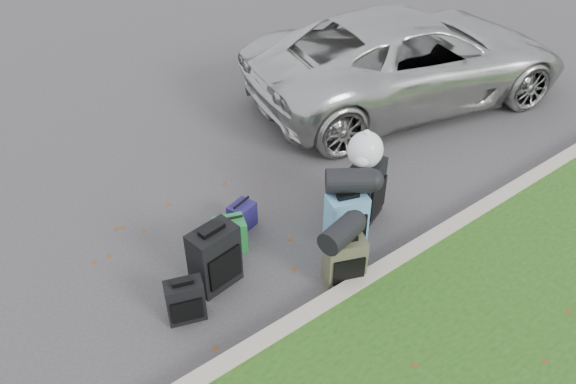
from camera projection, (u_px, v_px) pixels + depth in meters
ground at (306, 236)px, 6.43m from camera, size 120.00×120.00×0.00m
curb at (367, 281)px, 5.75m from camera, size 120.00×0.18×0.15m
suv at (410, 58)px, 8.73m from camera, size 5.54×3.48×1.43m
suitcase_small_black at (185, 301)px, 5.33m from camera, size 0.41×0.31×0.45m
suitcase_large_black_left at (215, 258)px, 5.63m from camera, size 0.52×0.36×0.69m
suitcase_olive at (345, 260)px, 5.70m from camera, size 0.47×0.38×0.55m
suitcase_teal at (346, 220)px, 6.17m from camera, size 0.50×0.39×0.62m
suitcase_large_black_right at (365, 191)px, 6.48m from camera, size 0.58×0.47×0.75m
tote_green at (230, 235)px, 6.15m from camera, size 0.40×0.36×0.38m
tote_navy at (242, 216)px, 6.48m from camera, size 0.34×0.30×0.31m
duffel_left at (341, 233)px, 5.44m from camera, size 0.51×0.35×0.25m
duffel_right at (349, 181)px, 5.99m from camera, size 0.56×0.52×0.28m
trash_bag at (365, 150)px, 6.12m from camera, size 0.41×0.41×0.41m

